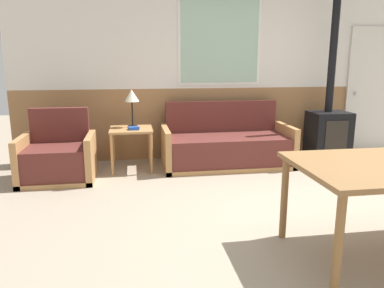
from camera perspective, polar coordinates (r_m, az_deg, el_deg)
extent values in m
plane|color=gray|center=(3.95, 19.64, -10.86)|extent=(16.00, 16.00, 0.00)
cube|color=#996B42|center=(6.14, 8.33, 3.39)|extent=(7.20, 0.06, 1.10)
cube|color=silver|center=(6.07, 8.75, 16.06)|extent=(7.20, 0.06, 1.60)
cube|color=white|center=(5.91, 4.26, 15.66)|extent=(1.28, 0.01, 1.38)
cube|color=#99BCA8|center=(5.90, 4.27, 15.66)|extent=(1.20, 0.02, 1.30)
cube|color=#B27F4C|center=(5.56, 5.28, -2.99)|extent=(1.87, 0.85, 0.06)
cube|color=#5B2823|center=(5.49, 5.38, -0.79)|extent=(1.71, 0.77, 0.39)
cube|color=#5B2823|center=(5.78, 4.49, 4.25)|extent=(1.71, 0.10, 0.47)
cube|color=#B27F4C|center=(5.35, -4.00, -0.68)|extent=(0.08, 0.85, 0.59)
cube|color=#B27F4C|center=(5.78, 13.96, -0.01)|extent=(0.08, 0.85, 0.59)
cube|color=#B27F4C|center=(5.18, -19.59, -4.89)|extent=(0.92, 0.74, 0.06)
cube|color=#5B2823|center=(5.10, -19.82, -2.56)|extent=(0.76, 0.66, 0.39)
cube|color=#5B2823|center=(5.34, -19.51, 2.78)|extent=(0.76, 0.10, 0.46)
cube|color=#B27F4C|center=(5.21, -24.35, -2.19)|extent=(0.08, 0.74, 0.59)
cube|color=#B27F4C|center=(5.05, -15.13, -1.93)|extent=(0.08, 0.74, 0.59)
cube|color=#B27F4C|center=(5.32, -9.27, 2.22)|extent=(0.59, 0.59, 0.03)
cylinder|color=#B27F4C|center=(5.13, -12.11, -1.67)|extent=(0.04, 0.04, 0.56)
cylinder|color=#B27F4C|center=(5.13, -6.20, -1.47)|extent=(0.04, 0.04, 0.56)
cylinder|color=#B27F4C|center=(5.64, -11.85, -0.35)|extent=(0.04, 0.04, 0.56)
cylinder|color=#B27F4C|center=(5.64, -6.48, -0.16)|extent=(0.04, 0.04, 0.56)
cylinder|color=black|center=(5.41, -9.02, 2.69)|extent=(0.14, 0.14, 0.02)
cylinder|color=black|center=(5.39, -9.09, 4.59)|extent=(0.02, 0.02, 0.34)
cone|color=beige|center=(5.36, -9.19, 7.33)|extent=(0.21, 0.21, 0.17)
cube|color=#234799|center=(5.21, -8.87, 2.30)|extent=(0.15, 0.15, 0.02)
cube|color=#234799|center=(5.21, -8.90, 2.51)|extent=(0.16, 0.14, 0.02)
cylinder|color=olive|center=(2.66, 21.37, -14.35)|extent=(0.06, 0.06, 0.72)
cylinder|color=olive|center=(3.36, 13.88, -8.00)|extent=(0.06, 0.06, 0.72)
cylinder|color=black|center=(5.95, 18.66, -2.37)|extent=(0.04, 0.04, 0.10)
cylinder|color=black|center=(6.18, 22.51, -2.14)|extent=(0.04, 0.04, 0.10)
cylinder|color=black|center=(6.28, 17.07, -1.49)|extent=(0.04, 0.04, 0.10)
cylinder|color=black|center=(6.50, 20.78, -1.30)|extent=(0.04, 0.04, 0.10)
cube|color=black|center=(6.14, 20.03, 1.59)|extent=(0.59, 0.48, 0.65)
cube|color=black|center=(5.94, 21.15, 1.14)|extent=(0.35, 0.01, 0.46)
cylinder|color=black|center=(6.09, 20.68, 12.76)|extent=(0.11, 0.11, 1.73)
cube|color=silver|center=(6.98, 25.73, 7.33)|extent=(0.92, 0.04, 2.05)
sphere|color=silver|center=(6.78, 23.64, 7.05)|extent=(0.06, 0.06, 0.06)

